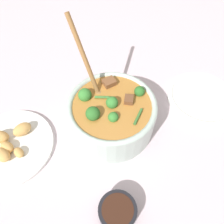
{
  "coord_description": "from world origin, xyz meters",
  "views": [
    {
      "loc": [
        0.22,
        -0.27,
        0.57
      ],
      "look_at": [
        0.0,
        0.0,
        0.07
      ],
      "focal_mm": 35.0,
      "sensor_mm": 36.0,
      "label": 1
    }
  ],
  "objects_px": {
    "stew_bowl": "(112,114)",
    "empty_plate": "(202,97)",
    "condiment_bowl": "(117,211)",
    "food_plate": "(10,145)"
  },
  "relations": [
    {
      "from": "stew_bowl",
      "to": "empty_plate",
      "type": "height_order",
      "value": "stew_bowl"
    },
    {
      "from": "stew_bowl",
      "to": "empty_plate",
      "type": "relative_size",
      "value": 1.32
    },
    {
      "from": "condiment_bowl",
      "to": "food_plate",
      "type": "distance_m",
      "value": 0.35
    },
    {
      "from": "condiment_bowl",
      "to": "empty_plate",
      "type": "relative_size",
      "value": 0.4
    },
    {
      "from": "condiment_bowl",
      "to": "empty_plate",
      "type": "distance_m",
      "value": 0.45
    },
    {
      "from": "stew_bowl",
      "to": "condiment_bowl",
      "type": "relative_size",
      "value": 3.32
    },
    {
      "from": "stew_bowl",
      "to": "food_plate",
      "type": "relative_size",
      "value": 1.22
    },
    {
      "from": "stew_bowl",
      "to": "empty_plate",
      "type": "bearing_deg",
      "value": 59.18
    },
    {
      "from": "condiment_bowl",
      "to": "empty_plate",
      "type": "bearing_deg",
      "value": 90.98
    },
    {
      "from": "stew_bowl",
      "to": "food_plate",
      "type": "height_order",
      "value": "stew_bowl"
    }
  ]
}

